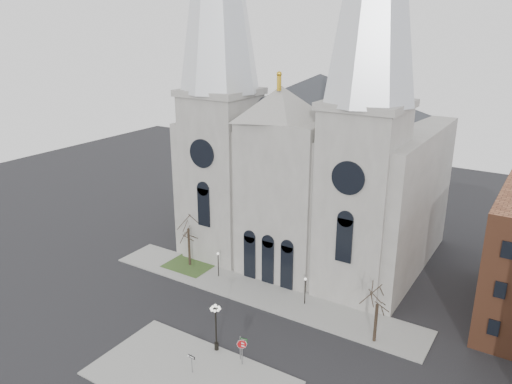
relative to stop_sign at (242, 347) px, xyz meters
The scene contains 13 objects.
ground 6.34m from the stop_sign, behind, with size 160.00×160.00×0.00m, color black.
sidewalk_near 5.32m from the stop_sign, 126.24° to the right, with size 18.00×10.00×0.14m, color gray.
sidewalk_far 13.54m from the stop_sign, 116.25° to the left, with size 40.00×6.00×0.14m, color gray.
grass_patch 21.44m from the stop_sign, 142.44° to the left, with size 6.00×5.00×0.18m, color #2C481F.
cathedral 29.59m from the stop_sign, 103.94° to the left, with size 33.00×26.66×54.00m.
tree_left 21.64m from the stop_sign, 142.44° to the left, with size 3.20×3.20×7.50m.
tree_right 13.73m from the stop_sign, 47.81° to the left, with size 3.20×3.20×6.00m.
ped_lamp_left 17.29m from the stop_sign, 133.62° to the left, with size 0.32×0.32×3.26m.
ped_lamp_right 12.52m from the stop_sign, 89.65° to the left, with size 0.32×0.32×3.26m.
stop_sign is the anchor object (origin of this frame).
globe_lamp 3.59m from the stop_sign, behind, with size 1.32×1.32×5.00m.
one_way_sign 4.66m from the stop_sign, 133.55° to the right, with size 0.83×0.09×1.90m.
street_name_sign 0.83m from the stop_sign, 131.64° to the left, with size 0.79×0.19×2.49m.
Camera 1 is at (27.61, -32.93, 30.02)m, focal length 35.00 mm.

